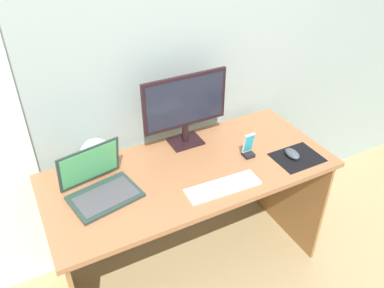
# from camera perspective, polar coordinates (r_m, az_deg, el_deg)

# --- Properties ---
(ground_plane) EXTENTS (8.00, 8.00, 0.00)m
(ground_plane) POSITION_cam_1_polar(r_m,az_deg,el_deg) (2.55, -0.17, -17.21)
(ground_plane) COLOR tan
(wall_back) EXTENTS (6.00, 0.04, 2.50)m
(wall_back) POSITION_cam_1_polar(r_m,az_deg,el_deg) (2.08, -5.38, 13.24)
(wall_back) COLOR #96ABA6
(wall_back) RESTS_ON ground_plane
(desk) EXTENTS (1.49, 0.66, 0.76)m
(desk) POSITION_cam_1_polar(r_m,az_deg,el_deg) (2.11, -0.20, -6.97)
(desk) COLOR #9C6740
(desk) RESTS_ON ground_plane
(monitor) EXTENTS (0.48, 0.14, 0.41)m
(monitor) POSITION_cam_1_polar(r_m,az_deg,el_deg) (2.08, -1.00, 5.54)
(monitor) COLOR black
(monitor) RESTS_ON desk
(laptop) EXTENTS (0.35, 0.31, 0.22)m
(laptop) POSITION_cam_1_polar(r_m,az_deg,el_deg) (1.88, -13.33, -5.96)
(laptop) COLOR #273B35
(laptop) RESTS_ON desk
(fishbowl) EXTENTS (0.17, 0.17, 0.17)m
(fishbowl) POSITION_cam_1_polar(r_m,az_deg,el_deg) (2.03, -13.81, -1.46)
(fishbowl) COLOR silver
(fishbowl) RESTS_ON desk
(keyboard_external) EXTENTS (0.38, 0.13, 0.01)m
(keyboard_external) POSITION_cam_1_polar(r_m,az_deg,el_deg) (1.90, 4.56, -6.26)
(keyboard_external) COLOR white
(keyboard_external) RESTS_ON desk
(mousepad) EXTENTS (0.25, 0.20, 0.00)m
(mousepad) POSITION_cam_1_polar(r_m,az_deg,el_deg) (2.16, 15.13, -1.91)
(mousepad) COLOR black
(mousepad) RESTS_ON desk
(mouse) EXTENTS (0.06, 0.10, 0.04)m
(mouse) POSITION_cam_1_polar(r_m,az_deg,el_deg) (2.15, 14.47, -1.39)
(mouse) COLOR #424A55
(mouse) RESTS_ON mousepad
(phone_in_dock) EXTENTS (0.06, 0.05, 0.14)m
(phone_in_dock) POSITION_cam_1_polar(r_m,az_deg,el_deg) (2.09, 8.25, -0.62)
(phone_in_dock) COLOR black
(phone_in_dock) RESTS_ON desk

